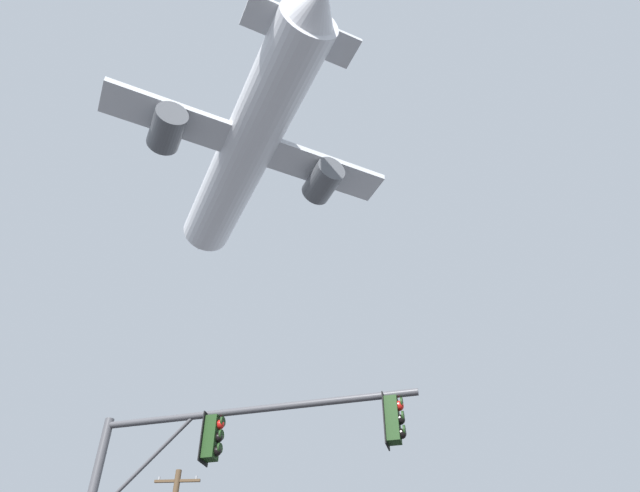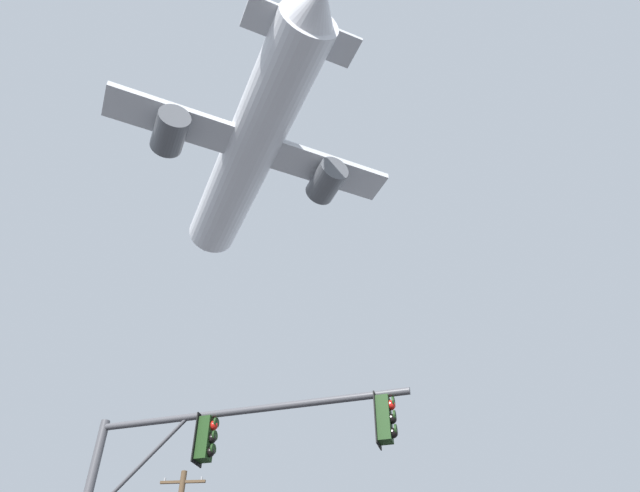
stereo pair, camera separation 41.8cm
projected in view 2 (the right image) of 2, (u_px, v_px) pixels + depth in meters
signal_pole_near at (194, 481)px, 11.43m from camera, size 6.96×1.50×6.30m
airplane at (251, 148)px, 40.79m from camera, size 19.05×24.68×7.23m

